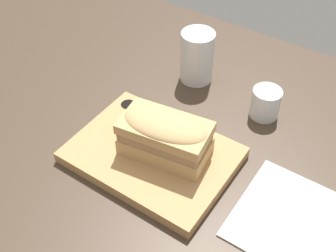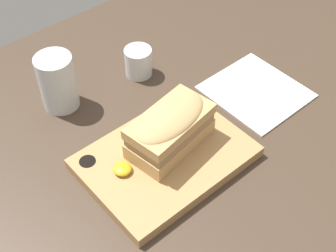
% 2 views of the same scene
% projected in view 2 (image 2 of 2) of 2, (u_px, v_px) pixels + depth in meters
% --- Properties ---
extents(dining_table, '(1.74, 1.15, 0.02)m').
position_uv_depth(dining_table, '(166.00, 187.00, 0.86)').
color(dining_table, '#423326').
rests_on(dining_table, ground).
extents(serving_board, '(0.30, 0.22, 0.02)m').
position_uv_depth(serving_board, '(165.00, 158.00, 0.88)').
color(serving_board, tan).
rests_on(serving_board, dining_table).
extents(sandwich, '(0.17, 0.11, 0.09)m').
position_uv_depth(sandwich, '(170.00, 127.00, 0.85)').
color(sandwich, tan).
rests_on(sandwich, serving_board).
extents(mustard_dollop, '(0.03, 0.03, 0.01)m').
position_uv_depth(mustard_dollop, '(123.00, 169.00, 0.84)').
color(mustard_dollop, gold).
rests_on(mustard_dollop, serving_board).
extents(water_glass, '(0.08, 0.08, 0.12)m').
position_uv_depth(water_glass, '(58.00, 85.00, 0.96)').
color(water_glass, silver).
rests_on(water_glass, dining_table).
extents(wine_glass, '(0.06, 0.06, 0.07)m').
position_uv_depth(wine_glass, '(138.00, 63.00, 1.05)').
color(wine_glass, silver).
rests_on(wine_glass, dining_table).
extents(napkin, '(0.19, 0.20, 0.00)m').
position_uv_depth(napkin, '(256.00, 92.00, 1.02)').
color(napkin, white).
rests_on(napkin, dining_table).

